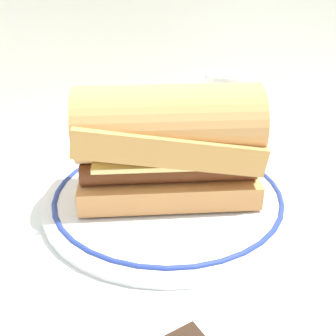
% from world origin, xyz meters
% --- Properties ---
extents(ground_plane, '(1.50, 1.50, 0.00)m').
position_xyz_m(ground_plane, '(0.00, 0.00, 0.00)').
color(ground_plane, silver).
extents(plate, '(0.29, 0.29, 0.01)m').
position_xyz_m(plate, '(-0.02, 0.02, 0.01)').
color(plate, white).
rests_on(plate, ground_plane).
extents(sausage_sandwich, '(0.22, 0.15, 0.12)m').
position_xyz_m(sausage_sandwich, '(-0.02, 0.02, 0.08)').
color(sausage_sandwich, tan).
rests_on(sausage_sandwich, plate).
extents(drinking_glass, '(0.07, 0.07, 0.10)m').
position_xyz_m(drinking_glass, '(0.14, 0.17, 0.04)').
color(drinking_glass, silver).
rests_on(drinking_glass, ground_plane).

